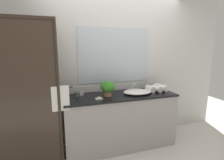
% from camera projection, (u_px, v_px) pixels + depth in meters
% --- Properties ---
extents(ground_plane, '(8.00, 8.00, 0.00)m').
position_uv_depth(ground_plane, '(120.00, 145.00, 2.85)').
color(ground_plane, silver).
extents(wall_back_with_mirror, '(4.40, 0.06, 2.60)m').
position_uv_depth(wall_back_with_mirror, '(114.00, 67.00, 2.92)').
color(wall_back_with_mirror, silver).
rests_on(wall_back_with_mirror, ground_plane).
extents(vanity_cabinet, '(1.80, 0.58, 0.90)m').
position_uv_depth(vanity_cabinet, '(120.00, 120.00, 2.77)').
color(vanity_cabinet, '#9E9993').
rests_on(vanity_cabinet, ground_plane).
extents(shower_enclosure, '(1.20, 0.59, 2.00)m').
position_uv_depth(shower_enclosure, '(32.00, 97.00, 2.10)').
color(shower_enclosure, '#2D2319').
rests_on(shower_enclosure, ground_plane).
extents(sink_basin, '(0.47, 0.35, 0.06)m').
position_uv_depth(sink_basin, '(137.00, 92.00, 2.73)').
color(sink_basin, white).
rests_on(sink_basin, vanity_cabinet).
extents(faucet, '(0.17, 0.16, 0.14)m').
position_uv_depth(faucet, '(133.00, 88.00, 2.89)').
color(faucet, silver).
rests_on(faucet, vanity_cabinet).
extents(potted_plant, '(0.23, 0.23, 0.24)m').
position_uv_depth(potted_plant, '(108.00, 87.00, 2.57)').
color(potted_plant, '#B77A51').
rests_on(potted_plant, vanity_cabinet).
extents(soap_dish, '(0.10, 0.07, 0.04)m').
position_uv_depth(soap_dish, '(99.00, 98.00, 2.43)').
color(soap_dish, silver).
rests_on(soap_dish, vanity_cabinet).
extents(amenity_bottle_body_wash, '(0.03, 0.03, 0.08)m').
position_uv_depth(amenity_bottle_body_wash, '(81.00, 94.00, 2.59)').
color(amenity_bottle_body_wash, silver).
rests_on(amenity_bottle_body_wash, vanity_cabinet).
extents(amenity_bottle_shampoo, '(0.03, 0.03, 0.07)m').
position_uv_depth(amenity_bottle_shampoo, '(83.00, 93.00, 2.64)').
color(amenity_bottle_shampoo, white).
rests_on(amenity_bottle_shampoo, vanity_cabinet).
extents(amenity_bottle_conditioner, '(0.03, 0.03, 0.10)m').
position_uv_depth(amenity_bottle_conditioner, '(77.00, 94.00, 2.55)').
color(amenity_bottle_conditioner, '#4C7056').
rests_on(amenity_bottle_conditioner, vanity_cabinet).
extents(rolled_towel_near_edge, '(0.17, 0.27, 0.12)m').
position_uv_depth(rolled_towel_near_edge, '(161.00, 88.00, 2.91)').
color(rolled_towel_near_edge, white).
rests_on(rolled_towel_near_edge, vanity_cabinet).
extents(rolled_towel_middle, '(0.15, 0.21, 0.11)m').
position_uv_depth(rolled_towel_middle, '(157.00, 89.00, 2.85)').
color(rolled_towel_middle, white).
rests_on(rolled_towel_middle, vanity_cabinet).
extents(rolled_towel_far_edge, '(0.11, 0.19, 0.11)m').
position_uv_depth(rolled_towel_far_edge, '(150.00, 89.00, 2.84)').
color(rolled_towel_far_edge, white).
rests_on(rolled_towel_far_edge, vanity_cabinet).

